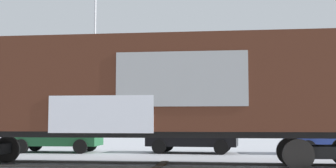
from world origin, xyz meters
The scene contains 7 objects.
ground_plane centered at (0.00, 0.00, 0.00)m, with size 260.00×260.00×0.00m, color #B2B5BC.
track centered at (2.93, -0.07, 0.04)m, with size 60.02×4.06×0.08m.
freight_car centered at (1.05, 0.00, 2.51)m, with size 17.47×3.61×4.27m.
flagpole centered at (-2.95, 9.47, 6.19)m, with size 0.19×1.56×9.76m.
hillside centered at (0.08, 78.71, 5.80)m, with size 126.80×33.45×16.22m.
parked_car_green centered at (-3.78, 6.10, 0.83)m, with size 4.02×1.89×1.64m.
parked_car_black centered at (2.56, 6.18, 0.83)m, with size 4.24×2.28×1.65m.
Camera 1 is at (3.11, -14.20, 1.41)m, focal length 47.27 mm.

